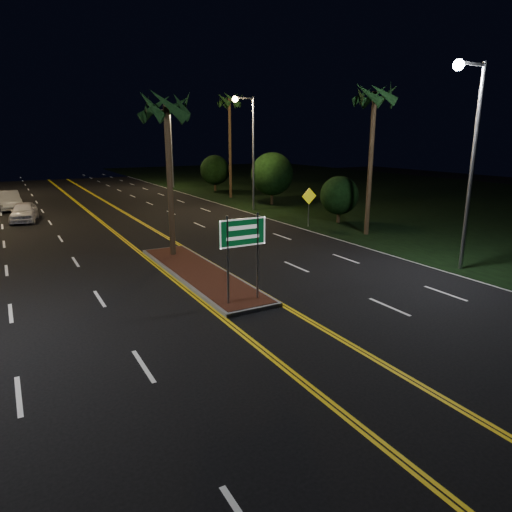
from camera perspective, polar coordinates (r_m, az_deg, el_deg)
ground at (r=14.60m, az=3.56°, el=-9.47°), size 120.00×120.00×0.00m
grass_right at (r=52.27m, az=16.74°, el=7.57°), size 40.00×110.00×0.01m
median_island at (r=20.44m, az=-7.07°, el=-2.14°), size 2.25×10.25×0.17m
highway_sign at (r=16.14m, az=-1.66°, el=1.93°), size 1.80×0.08×3.20m
streetlight_right_near at (r=22.20m, az=25.09°, el=12.56°), size 1.91×0.44×9.00m
streetlight_right_mid at (r=37.68m, az=-0.87°, el=14.26°), size 1.91×0.44×9.00m
streetlight_right_far at (r=56.09m, az=-10.91°, el=14.17°), size 1.91×0.44×9.00m
palm_median at (r=22.89m, az=-11.16°, el=17.73°), size 2.40×2.40×8.30m
palm_right_near at (r=29.04m, az=14.62°, el=18.71°), size 2.40×2.40×9.30m
palm_right_far at (r=45.90m, az=-3.35°, el=18.68°), size 2.40×2.40×10.30m
shrub_near at (r=32.87m, az=10.37°, el=7.46°), size 2.70×2.70×3.30m
shrub_mid at (r=41.22m, az=2.02°, el=10.22°), size 3.78×3.78×4.62m
shrub_far at (r=51.79m, az=-5.17°, el=10.66°), size 3.24×3.24×3.96m
car_near at (r=37.07m, az=-27.05°, el=5.13°), size 2.87×5.15×1.62m
car_far at (r=43.61m, az=-28.58°, el=6.29°), size 2.77×5.61×1.81m
warning_sign at (r=31.16m, az=6.63°, el=6.80°), size 1.10×0.11×2.63m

